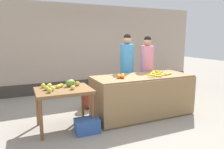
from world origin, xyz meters
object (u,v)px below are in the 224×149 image
object	(u,v)px
vendor_woman_blue_shirt	(127,70)
produce_crate	(87,126)
vendor_woman_pink_shirt	(147,70)
produce_sack	(88,98)

from	to	relation	value
vendor_woman_blue_shirt	produce_crate	distance (m)	1.93
vendor_woman_pink_shirt	produce_crate	size ratio (longest dim) A/B	4.07
vendor_woman_blue_shirt	produce_sack	bearing A→B (deg)	168.84
vendor_woman_pink_shirt	produce_sack	size ratio (longest dim) A/B	3.29
vendor_woman_pink_shirt	produce_crate	xyz separation A→B (m)	(-1.96, -1.02, -0.77)
vendor_woman_blue_shirt	vendor_woman_pink_shirt	world-z (taller)	vendor_woman_blue_shirt
vendor_woman_blue_shirt	vendor_woman_pink_shirt	xyz separation A→B (m)	(0.56, -0.05, -0.03)
produce_sack	vendor_woman_pink_shirt	bearing A→B (deg)	-8.81
vendor_woman_blue_shirt	produce_sack	size ratio (longest dim) A/B	3.38
vendor_woman_blue_shirt	produce_crate	bearing A→B (deg)	-142.69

